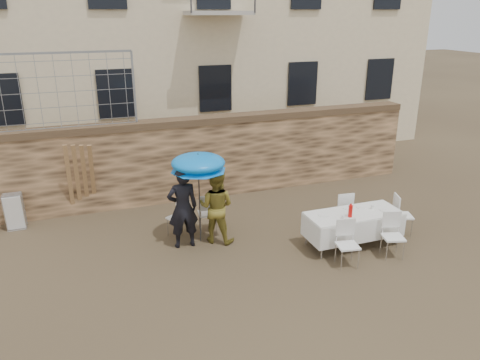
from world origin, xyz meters
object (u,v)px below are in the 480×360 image
object	(u,v)px
woman_dress	(216,207)
couple_chair_right	(207,212)
man_suit	(183,208)
umbrella	(198,166)
banquet_table	(354,215)
couple_chair_left	(178,216)
chair_stack_right	(15,209)
table_chair_front_left	(348,244)
table_chair_front_right	(393,236)
table_chair_side	(403,214)
soda_bottle	(350,211)
table_chair_back	(342,210)

from	to	relation	value
woman_dress	couple_chair_right	size ratio (longest dim) A/B	1.74
man_suit	umbrella	size ratio (longest dim) A/B	0.96
woman_dress	umbrella	size ratio (longest dim) A/B	0.87
woman_dress	banquet_table	bearing A→B (deg)	-168.61
couple_chair_left	woman_dress	bearing A→B (deg)	114.13
banquet_table	chair_stack_right	bearing A→B (deg)	153.66
table_chair_front_left	woman_dress	bearing A→B (deg)	148.18
umbrella	table_chair_front_right	xyz separation A→B (m)	(3.62, -2.05, -1.32)
couple_chair_left	table_chair_side	distance (m)	5.19
couple_chair_right	table_chair_side	size ratio (longest dim) A/B	1.00
banquet_table	soda_bottle	distance (m)	0.30
woman_dress	couple_chair_left	size ratio (longest dim) A/B	1.74
woman_dress	umbrella	distance (m)	1.03
umbrella	table_chair_side	world-z (taller)	umbrella
banquet_table	soda_bottle	world-z (taller)	soda_bottle
table_chair_front_right	table_chair_back	distance (m)	1.58
woman_dress	table_chair_front_right	distance (m)	3.83
banquet_table	couple_chair_right	bearing A→B (deg)	148.15
woman_dress	couple_chair_right	bearing A→B (deg)	-49.95
woman_dress	couple_chair_right	xyz separation A→B (m)	(-0.05, 0.55, -0.35)
table_chair_side	woman_dress	bearing A→B (deg)	93.85
table_chair_front_right	table_chair_back	xyz separation A→B (m)	(-0.30, 1.55, 0.00)
table_chair_back	chair_stack_right	xyz separation A→B (m)	(-7.29, 2.71, -0.02)
table_chair_front_left	table_chair_side	xyz separation A→B (m)	(2.00, 0.85, 0.00)
man_suit	chair_stack_right	world-z (taller)	man_suit
table_chair_front_right	banquet_table	bearing A→B (deg)	138.83
woman_dress	table_chair_side	distance (m)	4.33
woman_dress	soda_bottle	world-z (taller)	woman_dress
man_suit	table_chair_back	distance (m)	3.77
table_chair_back	banquet_table	bearing A→B (deg)	82.60
man_suit	banquet_table	bearing A→B (deg)	161.24
couple_chair_left	table_chair_side	size ratio (longest dim) A/B	1.00
table_chair_front_right	chair_stack_right	bearing A→B (deg)	165.83
table_chair_side	table_chair_back	bearing A→B (deg)	78.40
couple_chair_left	chair_stack_right	distance (m)	3.97
soda_bottle	table_chair_front_right	xyz separation A→B (m)	(0.70, -0.60, -0.43)
umbrella	table_chair_side	xyz separation A→B (m)	(4.52, -1.20, -1.32)
soda_bottle	table_chair_back	size ratio (longest dim) A/B	0.27
table_chair_front_left	couple_chair_left	bearing A→B (deg)	149.56
umbrella	banquet_table	distance (m)	3.55
couple_chair_right	banquet_table	world-z (taller)	couple_chair_right
man_suit	chair_stack_right	distance (m)	4.27
woman_dress	table_chair_side	size ratio (longest dim) A/B	1.74
man_suit	table_chair_side	distance (m)	5.06
table_chair_back	chair_stack_right	distance (m)	7.78
man_suit	soda_bottle	distance (m)	3.59
umbrella	table_chair_front_right	bearing A→B (deg)	-29.55
woman_dress	umbrella	xyz separation A→B (m)	(-0.35, 0.10, 0.96)
table_chair_front_left	banquet_table	bearing A→B (deg)	61.48
woman_dress	couple_chair_right	world-z (taller)	woman_dress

